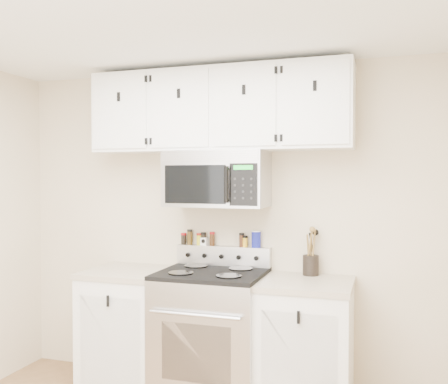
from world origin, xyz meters
name	(u,v)px	position (x,y,z in m)	size (l,w,h in m)	color
back_wall	(225,227)	(0.00, 1.75, 1.25)	(3.50, 0.01, 2.50)	#C0B090
range	(212,334)	(0.00, 1.43, 0.49)	(0.76, 0.65, 1.10)	#B7B7BA
base_cabinet_left	(130,328)	(-0.69, 1.45, 0.46)	(0.64, 0.62, 0.92)	white
base_cabinet_right	(306,346)	(0.69, 1.45, 0.46)	(0.64, 0.62, 0.92)	white
microwave	(217,179)	(0.00, 1.55, 1.63)	(0.76, 0.44, 0.42)	#9E9EA3
upper_cabinets	(218,110)	(0.00, 1.58, 2.15)	(2.00, 0.35, 0.62)	white
utensil_crock	(311,264)	(0.69, 1.66, 1.01)	(0.12, 0.12, 0.34)	black
kitchen_timer	(204,241)	(-0.16, 1.71, 1.13)	(0.05, 0.04, 0.06)	white
salt_canister	(256,239)	(0.27, 1.71, 1.17)	(0.07, 0.07, 0.13)	#151D96
spice_jar_0	(184,239)	(-0.34, 1.71, 1.15)	(0.05, 0.05, 0.09)	black
spice_jar_1	(190,237)	(-0.28, 1.71, 1.16)	(0.04, 0.04, 0.12)	#433010
spice_jar_2	(199,239)	(-0.20, 1.71, 1.15)	(0.04, 0.04, 0.09)	gold
spice_jar_3	(203,239)	(-0.17, 1.71, 1.15)	(0.04, 0.04, 0.10)	black
spice_jar_4	(212,239)	(-0.09, 1.71, 1.15)	(0.04, 0.04, 0.11)	#3F240F
spice_jar_5	(242,240)	(0.15, 1.71, 1.15)	(0.04, 0.04, 0.11)	#41210F
spice_jar_6	(245,241)	(0.18, 1.71, 1.14)	(0.04, 0.04, 0.09)	yellow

